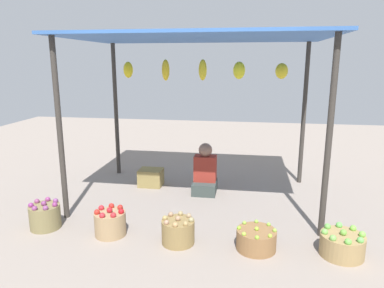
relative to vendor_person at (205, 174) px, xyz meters
name	(u,v)px	position (x,y,z in m)	size (l,w,h in m)	color
ground_plane	(198,197)	(-0.08, -0.24, -0.30)	(14.00, 14.00, 0.00)	gray
market_stall_structure	(199,50)	(-0.07, -0.23, 1.86)	(3.51, 2.22, 2.34)	#38332D
vendor_person	(205,174)	(0.00, 0.00, 0.00)	(0.36, 0.44, 0.78)	#35403C
basket_purple_onions	(45,216)	(-1.78, -1.53, -0.14)	(0.37, 0.37, 0.35)	olive
basket_red_apples	(110,223)	(-0.93, -1.58, -0.15)	(0.37, 0.37, 0.34)	#9E8059
basket_potatoes	(178,231)	(-0.10, -1.64, -0.15)	(0.37, 0.37, 0.33)	olive
basket_limes	(256,239)	(0.77, -1.64, -0.18)	(0.43, 0.43, 0.26)	olive
basket_green_apples	(342,244)	(1.66, -1.63, -0.17)	(0.45, 0.45, 0.30)	#9B7E4F
wooden_crate_near_vendor	(151,177)	(-0.91, 0.15, -0.16)	(0.38, 0.31, 0.28)	olive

